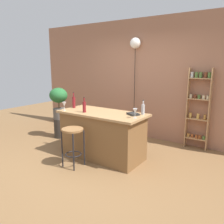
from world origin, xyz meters
The scene contains 14 objects.
ground centered at (0.00, 0.00, 0.00)m, with size 12.00×12.00×0.00m, color brown.
back_wall centered at (0.00, 1.95, 1.40)m, with size 6.40×0.10×2.80m, color #9E6B51.
kitchen_counter centered at (0.00, 0.30, 0.45)m, with size 1.68×0.77×0.88m.
bar_stool centered at (-0.17, -0.32, 0.52)m, with size 0.37×0.37×0.69m.
spice_shelf centered at (1.35, 1.81, 0.91)m, with size 0.46×0.14×1.69m.
plant_stool centered at (-1.58, 0.68, 0.23)m, with size 0.28×0.28×0.46m, color #2D2823.
potted_plant centered at (-1.58, 0.68, 0.93)m, with size 0.45×0.40×0.75m.
bottle_wine_red centered at (-0.74, 0.32, 1.01)m, with size 0.06×0.06×0.32m.
bottle_soda_blue centered at (0.72, 0.55, 0.98)m, with size 0.06×0.06×0.27m.
bottle_olive_oil centered at (-0.27, 0.11, 0.99)m, with size 0.06×0.06×0.29m.
wine_glass_left centered at (0.73, 0.24, 1.00)m, with size 0.07×0.07×0.16m.
wine_glass_center centered at (-0.71, 0.02, 1.00)m, with size 0.07×0.07×0.16m.
cookbook centered at (0.58, 0.43, 0.90)m, with size 0.21×0.15×0.04m, color black.
pendant_globe_light centered at (-0.18, 1.84, 2.21)m, with size 0.25×0.25×2.36m.
Camera 1 is at (2.56, -3.10, 1.79)m, focal length 37.38 mm.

